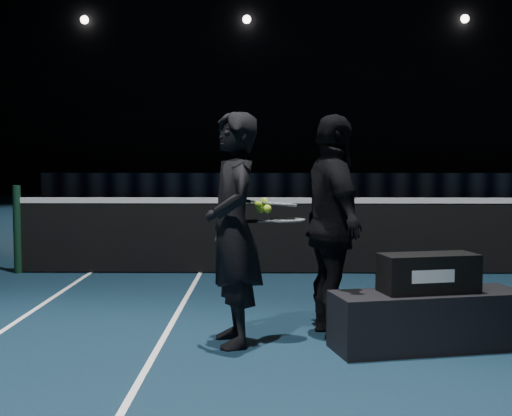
{
  "coord_description": "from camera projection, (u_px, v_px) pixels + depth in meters",
  "views": [
    {
      "loc": [
        -3.29,
        -8.82,
        1.46
      ],
      "look_at": [
        -3.37,
        -3.23,
        1.05
      ],
      "focal_mm": 50.0,
      "sensor_mm": 36.0,
      "label": 1
    }
  ],
  "objects": [
    {
      "name": "racket_bag",
      "position": [
        428.0,
        273.0,
        5.38
      ],
      "size": [
        0.78,
        0.47,
        0.29
      ],
      "primitive_type": "cube",
      "rotation": [
        0.0,
        0.0,
        0.23
      ],
      "color": "black",
      "rests_on": "player_bench"
    },
    {
      "name": "wall_back",
      "position": [
        355.0,
        61.0,
        26.44
      ],
      "size": [
        30.0,
        0.0,
        30.0
      ],
      "primitive_type": "plane",
      "rotation": [
        1.57,
        0.0,
        0.0
      ],
      "color": "black",
      "rests_on": "ground"
    },
    {
      "name": "bag_signature",
      "position": [
        433.0,
        276.0,
        5.22
      ],
      "size": [
        0.33,
        0.08,
        0.1
      ],
      "primitive_type": "cube",
      "rotation": [
        0.0,
        0.0,
        0.23
      ],
      "color": "white",
      "rests_on": "racket_bag"
    },
    {
      "name": "tennis_balls",
      "position": [
        264.0,
        207.0,
        5.55
      ],
      "size": [
        0.12,
        0.1,
        0.12
      ],
      "primitive_type": null,
      "color": "#B8DA2E",
      "rests_on": "racket_upper"
    },
    {
      "name": "player_a",
      "position": [
        233.0,
        229.0,
        5.48
      ],
      "size": [
        0.58,
        0.74,
        1.8
      ],
      "primitive_type": "imported",
      "rotation": [
        0.0,
        0.0,
        -1.33
      ],
      "color": "black",
      "rests_on": "floor"
    },
    {
      "name": "net_post_left",
      "position": [
        17.0,
        229.0,
        8.9
      ],
      "size": [
        0.1,
        0.1,
        1.1
      ],
      "primitive_type": "cylinder",
      "color": "black",
      "rests_on": "floor"
    },
    {
      "name": "racket_upper",
      "position": [
        280.0,
        204.0,
        5.63
      ],
      "size": [
        0.71,
        0.48,
        0.1
      ],
      "primitive_type": null,
      "rotation": [
        0.0,
        0.1,
        0.42
      ],
      "color": "black",
      "rests_on": "player_b"
    },
    {
      "name": "sponsor_backdrop",
      "position": [
        362.0,
        186.0,
        24.28
      ],
      "size": [
        22.0,
        0.15,
        0.9
      ],
      "primitive_type": "cube",
      "color": "black",
      "rests_on": "floor"
    },
    {
      "name": "player_bench",
      "position": [
        428.0,
        320.0,
        5.4
      ],
      "size": [
        1.52,
        0.8,
        0.44
      ],
      "primitive_type": "cube",
      "rotation": [
        0.0,
        0.0,
        0.23
      ],
      "color": "black",
      "rests_on": "floor"
    },
    {
      "name": "racket_lower",
      "position": [
        287.0,
        220.0,
        5.62
      ],
      "size": [
        0.71,
        0.44,
        0.03
      ],
      "primitive_type": null,
      "rotation": [
        0.0,
        0.0,
        0.35
      ],
      "color": "black",
      "rests_on": "player_a"
    },
    {
      "name": "player_b",
      "position": [
        333.0,
        226.0,
        5.76
      ],
      "size": [
        0.67,
        1.13,
        1.8
      ],
      "primitive_type": "imported",
      "rotation": [
        0.0,
        0.0,
        1.8
      ],
      "color": "black",
      "rests_on": "floor"
    },
    {
      "name": "fixtures_far",
      "position": [
        356.0,
        19.0,
        26.14
      ],
      "size": [
        20.0,
        0.3,
        0.3
      ],
      "primitive_type": null,
      "color": "white",
      "rests_on": "wall_back"
    }
  ]
}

